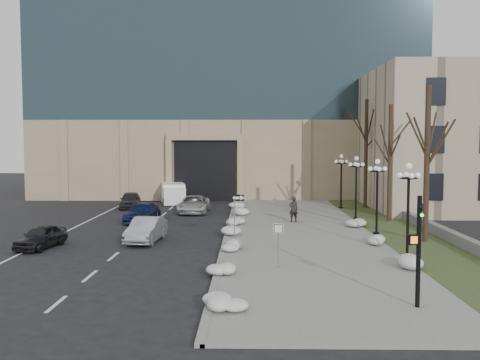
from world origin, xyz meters
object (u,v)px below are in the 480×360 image
(car_a, at_px, (41,237))
(pedestrian, at_px, (293,209))
(car_b, at_px, (146,230))
(car_e, at_px, (130,200))
(box_truck, at_px, (173,193))
(traffic_signal, at_px, (418,254))
(lamppost_d, at_px, (341,174))
(car_d, at_px, (194,204))
(lamppost_a, at_px, (408,197))
(lamppost_c, at_px, (356,179))
(lamppost_b, at_px, (377,186))
(car_c, at_px, (142,213))
(keep_sign, at_px, (278,236))
(one_way_sign, at_px, (238,204))

(car_a, relative_size, pedestrian, 2.04)
(car_a, height_order, car_b, car_b)
(car_e, bearing_deg, box_truck, 44.52)
(box_truck, height_order, traffic_signal, traffic_signal)
(car_b, distance_m, lamppost_d, 20.94)
(car_e, bearing_deg, traffic_signal, -68.98)
(car_d, relative_size, pedestrian, 2.81)
(pedestrian, bearing_deg, box_truck, -62.39)
(lamppost_a, distance_m, lamppost_c, 13.00)
(lamppost_b, bearing_deg, lamppost_d, 90.00)
(car_b, relative_size, car_e, 1.01)
(car_e, relative_size, lamppost_b, 0.90)
(car_a, relative_size, lamppost_a, 0.77)
(car_a, bearing_deg, traffic_signal, -21.58)
(car_a, distance_m, car_e, 17.88)
(car_d, distance_m, lamppost_c, 13.34)
(traffic_signal, relative_size, lamppost_d, 0.83)
(car_c, bearing_deg, lamppost_d, 31.88)
(car_b, distance_m, lamppost_b, 14.32)
(car_b, distance_m, keep_sign, 10.05)
(lamppost_d, bearing_deg, lamppost_a, -90.00)
(car_c, bearing_deg, keep_sign, -52.08)
(traffic_signal, bearing_deg, lamppost_b, 66.45)
(lamppost_a, xyz_separation_m, lamppost_d, (0.00, 19.50, 0.00))
(box_truck, bearing_deg, car_b, -97.62)
(lamppost_a, height_order, lamppost_b, same)
(pedestrian, relative_size, lamppost_b, 0.38)
(car_a, height_order, keep_sign, keep_sign)
(car_b, xyz_separation_m, box_truck, (-1.33, 20.15, 0.20))
(car_d, xyz_separation_m, lamppost_d, (12.50, 2.50, 2.37))
(box_truck, bearing_deg, lamppost_b, -60.63)
(car_b, height_order, car_e, car_e)
(car_e, relative_size, traffic_signal, 1.08)
(car_e, relative_size, pedestrian, 2.37)
(pedestrian, bearing_deg, lamppost_b, 123.37)
(car_a, relative_size, lamppost_b, 0.77)
(one_way_sign, xyz_separation_m, lamppost_d, (8.55, 16.99, 0.67))
(one_way_sign, bearing_deg, car_a, -177.13)
(car_a, bearing_deg, one_way_sign, 12.39)
(car_a, bearing_deg, box_truck, 89.61)
(car_c, height_order, lamppost_a, lamppost_a)
(car_d, distance_m, one_way_sign, 15.12)
(box_truck, relative_size, lamppost_b, 1.30)
(traffic_signal, distance_m, lamppost_d, 28.08)
(traffic_signal, xyz_separation_m, lamppost_a, (2.16, 8.48, 1.11))
(pedestrian, bearing_deg, car_a, 20.92)
(car_c, xyz_separation_m, car_e, (-2.67, 7.98, 0.07))
(car_a, height_order, pedestrian, pedestrian)
(pedestrian, relative_size, lamppost_d, 0.38)
(car_e, distance_m, one_way_sign, 20.08)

